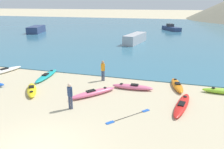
% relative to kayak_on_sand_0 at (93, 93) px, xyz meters
% --- Properties ---
extents(bay_water, '(160.00, 70.00, 0.06)m').
position_rel_kayak_on_sand_0_xyz_m(bay_water, '(-0.13, 38.77, -0.14)').
color(bay_water, teal).
rests_on(bay_water, ground_plane).
extents(kayak_on_sand_0, '(2.55, 2.87, 0.38)m').
position_rel_kayak_on_sand_0_xyz_m(kayak_on_sand_0, '(0.00, 0.00, 0.00)').
color(kayak_on_sand_0, '#E5668C').
rests_on(kayak_on_sand_0, ground_plane).
extents(kayak_on_sand_2, '(0.99, 3.46, 0.33)m').
position_rel_kayak_on_sand_0_xyz_m(kayak_on_sand_2, '(-4.88, 2.33, -0.03)').
color(kayak_on_sand_2, teal).
rests_on(kayak_on_sand_2, ground_plane).
extents(kayak_on_sand_3, '(2.01, 2.46, 0.36)m').
position_rel_kayak_on_sand_0_xyz_m(kayak_on_sand_3, '(-4.13, -0.65, -0.01)').
color(kayak_on_sand_3, yellow).
rests_on(kayak_on_sand_3, ground_plane).
extents(kayak_on_sand_4, '(1.15, 2.86, 0.38)m').
position_rel_kayak_on_sand_0_xyz_m(kayak_on_sand_4, '(5.18, 2.97, -0.00)').
color(kayak_on_sand_4, orange).
rests_on(kayak_on_sand_4, ground_plane).
extents(kayak_on_sand_5, '(1.63, 3.65, 0.37)m').
position_rel_kayak_on_sand_0_xyz_m(kayak_on_sand_5, '(-9.10, 2.27, -0.01)').
color(kayak_on_sand_5, white).
rests_on(kayak_on_sand_5, ground_plane).
extents(kayak_on_sand_6, '(1.26, 3.53, 0.30)m').
position_rel_kayak_on_sand_0_xyz_m(kayak_on_sand_6, '(5.48, -0.10, -0.04)').
color(kayak_on_sand_6, red).
rests_on(kayak_on_sand_6, ground_plane).
extents(kayak_on_sand_8, '(2.86, 0.70, 0.37)m').
position_rel_kayak_on_sand_0_xyz_m(kayak_on_sand_8, '(2.23, 1.77, -0.01)').
color(kayak_on_sand_8, '#E5668C').
rests_on(kayak_on_sand_8, ground_plane).
extents(person_near_foreground, '(0.31, 0.25, 1.53)m').
position_rel_kayak_on_sand_0_xyz_m(person_near_foreground, '(-0.54, -2.11, 0.71)').
color(person_near_foreground, '#384260').
rests_on(person_near_foreground, ground_plane).
extents(person_near_waterline, '(0.32, 0.25, 1.57)m').
position_rel_kayak_on_sand_0_xyz_m(person_near_waterline, '(-0.29, 2.88, 0.73)').
color(person_near_waterline, '#384260').
rests_on(person_near_waterline, ground_plane).
extents(moored_boat_0, '(3.67, 5.96, 1.26)m').
position_rel_kayak_on_sand_0_xyz_m(moored_boat_0, '(-22.03, 25.95, 0.52)').
color(moored_boat_0, navy).
rests_on(moored_boat_0, bay_water).
extents(moored_boat_1, '(2.53, 6.17, 1.33)m').
position_rel_kayak_on_sand_0_xyz_m(moored_boat_1, '(-0.94, 19.65, 0.55)').
color(moored_boat_1, '#B2B2B7').
rests_on(moored_boat_1, bay_water).
extents(moored_boat_2, '(4.30, 5.69, 1.34)m').
position_rel_kayak_on_sand_0_xyz_m(moored_boat_2, '(3.66, 37.50, 0.36)').
color(moored_boat_2, navy).
rests_on(moored_boat_2, bay_water).
extents(loose_paddle, '(1.96, 2.22, 0.03)m').
position_rel_kayak_on_sand_0_xyz_m(loose_paddle, '(2.80, -2.08, -0.16)').
color(loose_paddle, black).
rests_on(loose_paddle, ground_plane).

